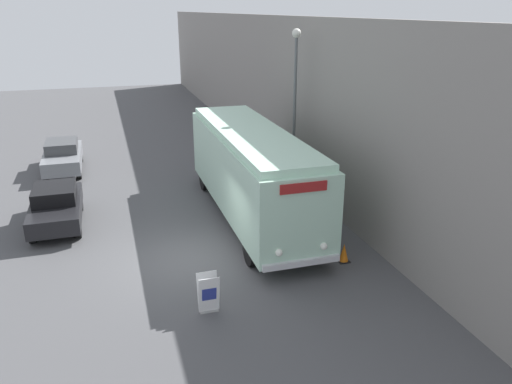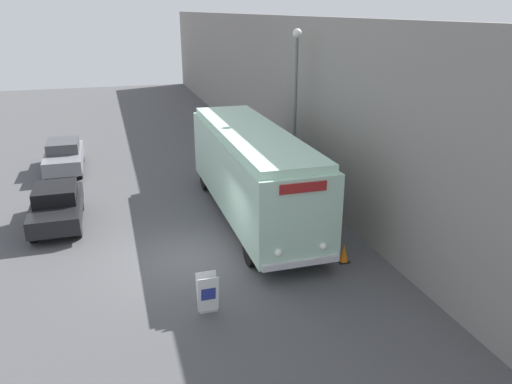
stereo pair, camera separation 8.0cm
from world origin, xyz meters
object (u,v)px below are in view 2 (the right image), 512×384
object	(u,v)px
sign_board	(208,293)
streetlamp	(296,92)
traffic_cone	(344,253)
vintage_bus	(252,169)
parked_car_near	(57,205)
parked_car_mid	(64,156)

from	to	relation	value
sign_board	streetlamp	bearing A→B (deg)	55.27
sign_board	traffic_cone	xyz separation A→B (m)	(4.70, 1.47, -0.23)
streetlamp	vintage_bus	bearing A→B (deg)	-141.83
parked_car_near	traffic_cone	xyz separation A→B (m)	(8.90, -5.71, -0.47)
sign_board	streetlamp	distance (m)	10.13
sign_board	traffic_cone	size ratio (longest dim) A/B	1.78
vintage_bus	parked_car_mid	world-z (taller)	vintage_bus
vintage_bus	parked_car_mid	bearing A→B (deg)	130.98
traffic_cone	sign_board	bearing A→B (deg)	-162.65
streetlamp	traffic_cone	size ratio (longest dim) A/B	11.30
sign_board	streetlamp	xyz separation A→B (m)	(5.33, 7.68, 3.90)
parked_car_near	vintage_bus	bearing A→B (deg)	-10.97
streetlamp	traffic_cone	bearing A→B (deg)	-95.76
sign_board	traffic_cone	world-z (taller)	sign_board
vintage_bus	streetlamp	distance (m)	3.94
sign_board	parked_car_mid	xyz separation A→B (m)	(-4.33, 14.14, 0.25)
streetlamp	parked_car_mid	size ratio (longest dim) A/B	1.60
sign_board	parked_car_near	size ratio (longest dim) A/B	0.27
vintage_bus	traffic_cone	size ratio (longest dim) A/B	16.83
sign_board	parked_car_near	distance (m)	8.32
parked_car_mid	traffic_cone	xyz separation A→B (m)	(9.03, -12.67, -0.48)
parked_car_mid	traffic_cone	bearing A→B (deg)	-54.41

